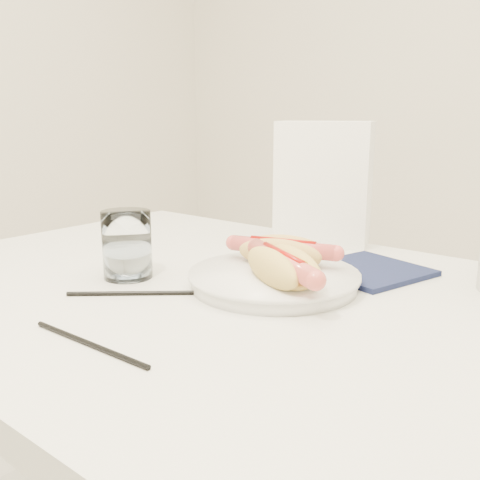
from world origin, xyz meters
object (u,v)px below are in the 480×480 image
Objects in this scene: napkin_box at (324,183)px; plate at (274,281)px; hotdog_right at (283,267)px; table at (237,327)px; water_glass at (127,245)px; hotdog_left at (283,252)px.

plate is at bearing -92.36° from napkin_box.
table is at bearing -138.20° from hotdog_right.
plate is 0.06m from hotdog_right.
water_glass is (-0.18, -0.06, 0.11)m from table.
hotdog_left is 0.28m from napkin_box.
table is 6.95× the size of hotdog_left.
hotdog_right reaches higher than hotdog_left.
water_glass is (-0.25, -0.08, 0.01)m from hotdog_right.
table is 4.92× the size of napkin_box.
plate is (0.03, 0.05, 0.07)m from table.
plate is at bearing 169.36° from hotdog_right.
napkin_box is (-0.10, 0.30, 0.11)m from plate.
water_glass is at bearing -157.17° from hotdog_left.
water_glass reaches higher than hotdog_right.
napkin_box reaches higher than table.
plate is 0.34m from napkin_box.
hotdog_right is 0.37m from napkin_box.
hotdog_right is (0.04, -0.03, 0.03)m from plate.
water_glass is (-0.21, -0.11, 0.04)m from plate.
table is at bearing 18.61° from water_glass.
napkin_box is at bearing 74.38° from water_glass.
hotdog_left is at bearing 153.68° from hotdog_right.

